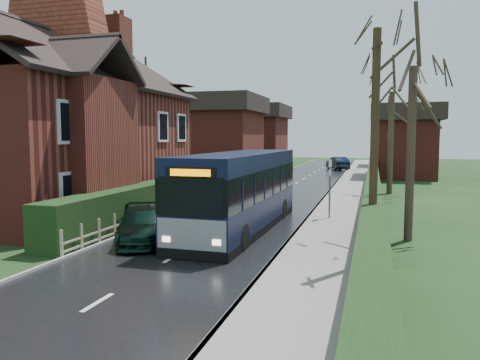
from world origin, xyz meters
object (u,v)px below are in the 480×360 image
(bus, at_px, (240,192))
(bus_stop_sign, at_px, (330,180))
(car_silver, at_px, (180,202))
(car_green, at_px, (142,225))
(telegraph_pole, at_px, (374,149))
(brick_house, at_px, (63,122))

(bus, height_order, bus_stop_sign, bus)
(bus, distance_m, bus_stop_sign, 4.37)
(car_silver, bearing_deg, bus_stop_sign, -10.31)
(bus, bearing_deg, car_green, -131.05)
(car_green, distance_m, telegraph_pole, 8.25)
(brick_house, distance_m, car_green, 9.29)
(car_silver, relative_size, telegraph_pole, 0.59)
(bus_stop_sign, bearing_deg, car_green, -130.87)
(telegraph_pole, bearing_deg, car_silver, 127.67)
(brick_house, distance_m, bus, 10.16)
(bus, xyz_separation_m, car_green, (-2.70, -2.99, -0.92))
(car_silver, distance_m, bus_stop_sign, 6.91)
(car_green, relative_size, bus_stop_sign, 1.50)
(car_green, bearing_deg, telegraph_pole, -34.34)
(brick_house, bearing_deg, telegraph_pole, -22.94)
(bus, xyz_separation_m, car_silver, (-3.60, 2.46, -0.84))
(brick_house, height_order, car_silver, brick_house)
(brick_house, distance_m, car_silver, 7.01)
(brick_house, distance_m, bus_stop_sign, 13.03)
(bus_stop_sign, xyz_separation_m, telegraph_pole, (1.80, -7.08, 1.54))
(car_silver, bearing_deg, bus, -48.94)
(brick_house, bearing_deg, bus_stop_sign, 4.16)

